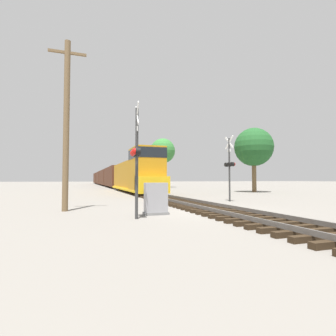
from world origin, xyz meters
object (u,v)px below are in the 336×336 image
Objects in this scene: tree_mid_background at (163,151)px; tree_far_right at (254,147)px; crossing_signal_far at (230,165)px; relay_cabinet at (156,199)px; crossing_signal_near at (136,154)px; utility_pole at (66,122)px; freight_train at (108,178)px.

tree_far_right is at bearing -77.95° from tree_mid_background.
crossing_signal_far is at bearing -99.18° from tree_mid_background.
crossing_signal_far is 8.71m from relay_cabinet.
crossing_signal_near is 0.54× the size of utility_pole.
tree_mid_background is (12.19, 38.15, 6.49)m from relay_cabinet.
utility_pole is 24.68m from tree_far_right.
relay_cabinet is 5.92m from utility_pole.
tree_far_right is 0.81× the size of tree_mid_background.
relay_cabinet is at bearing -136.86° from tree_far_right.
freight_train reaches higher than relay_cabinet.
freight_train is 8.84× the size of tree_mid_background.
tree_mid_background is at bearing -57.73° from freight_train.
freight_train is at bearing 110.76° from tree_far_right.
crossing_signal_far is at bearing 36.47° from relay_cabinet.
tree_mid_background reaches higher than tree_far_right.
crossing_signal_near is 24.83m from tree_far_right.
utility_pole reaches higher than relay_cabinet.
tree_far_right is at bearing 32.53° from utility_pole.
relay_cabinet is at bearing 135.86° from crossing_signal_near.
relay_cabinet is (-2.97, -52.77, -1.34)m from freight_train.
tree_far_right is (16.95, 15.89, 4.80)m from relay_cabinet.
utility_pole reaches higher than crossing_signal_near.
tree_far_right is at bearing 138.03° from crossing_signal_near.
relay_cabinet is (1.08, 0.93, -1.84)m from crossing_signal_near.
tree_mid_background is (-4.75, 22.27, 1.68)m from tree_far_right.
tree_mid_background reaches higher than freight_train.
freight_train is 10.12× the size of utility_pole.
utility_pole is at bearing -147.47° from tree_far_right.
relay_cabinet is 0.18× the size of tree_far_right.
freight_train is 52.87m from relay_cabinet.
relay_cabinet is at bearing -107.73° from tree_mid_background.
tree_mid_background is at bearing 65.71° from utility_pole.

